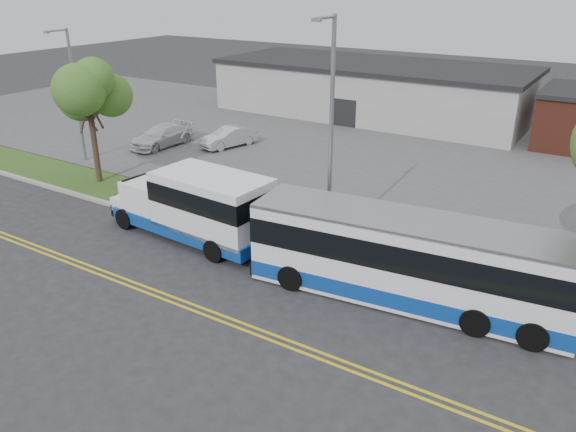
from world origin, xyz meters
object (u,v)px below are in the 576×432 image
Objects in this scene: streetlight_far at (74,91)px; parked_car_a at (229,137)px; streetlight_near at (330,130)px; transit_bus at (407,259)px; pedestrian at (243,217)px; shuttle_bus at (199,204)px; tree_west at (87,93)px; parked_car_b at (162,136)px.

streetlight_far is 10.13m from parked_car_a.
streetlight_near is 6.06m from transit_bus.
shuttle_bus is at bearing 23.13° from pedestrian.
streetlight_far reaches higher than tree_west.
streetlight_near reaches higher than transit_bus.
transit_bus is at bearing 3.90° from shuttle_bus.
shuttle_bus is 2.08× the size of parked_car_a.
tree_west is 15.01m from streetlight_near.
pedestrian is at bearing 47.87° from shuttle_bus.
tree_west is at bearing -85.61° from parked_car_a.
streetlight_near reaches higher than parked_car_a.
tree_west is 0.82× the size of shuttle_bus.
streetlight_near reaches higher than tree_west.
parked_car_a is at bearing 32.02° from parked_car_b.
streetlight_near is 17.07m from parked_car_a.
transit_bus is (9.59, 0.05, -0.09)m from shuttle_bus.
shuttle_bus is at bearing -41.47° from parked_car_a.
parked_car_b is at bearing 143.76° from shuttle_bus.
streetlight_near is at bearing -8.05° from streetlight_far.
streetlight_far is 0.69× the size of transit_bus.
streetlight_far reaches higher than parked_car_b.
streetlight_near is at bearing -1.80° from tree_west.
streetlight_far is at bearing -109.03° from parked_car_b.
streetlight_far is 5.12× the size of pedestrian.
streetlight_far is (-19.00, 2.69, -0.76)m from streetlight_near.
transit_bus is at bearing -19.10° from parked_car_a.
streetlight_near is at bearing 26.21° from shuttle_bus.
pedestrian is at bearing 164.88° from transit_bus.
pedestrian is at bearing -13.06° from streetlight_far.
tree_west reaches higher than shuttle_bus.
transit_bus is 21.27m from parked_car_a.
parked_car_b is (-13.23, 8.53, -0.07)m from pedestrian.
pedestrian is (1.39, 1.35, -0.80)m from shuttle_bus.
shuttle_bus is (-5.23, -2.18, -3.55)m from streetlight_near.
streetlight_near is at bearing -21.69° from parked_car_a.
streetlight_near is 6.68m from shuttle_bus.
parked_car_a is at bearing 139.02° from transit_bus.
streetlight_far is at bearing 164.14° from shuttle_bus.
streetlight_far is 6.51m from parked_car_b.
pedestrian is (11.16, -1.30, -4.24)m from tree_west.
transit_bus is 2.89× the size of parked_car_a.
shuttle_bus is at bearing -19.46° from streetlight_far.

